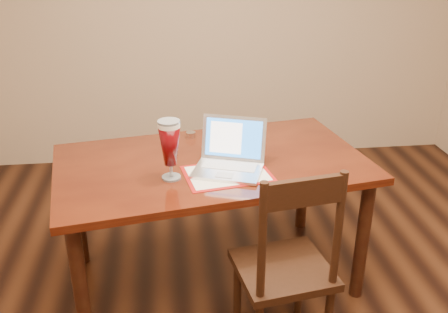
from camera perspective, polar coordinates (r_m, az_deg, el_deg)
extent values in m
cube|color=tan|center=(4.54, -0.60, 15.94)|extent=(4.50, 0.01, 2.70)
cube|color=#521B0A|center=(2.86, -1.39, -0.82)|extent=(1.89, 1.26, 0.04)
cylinder|color=black|center=(2.66, -16.03, -14.50)|extent=(0.08, 0.08, 0.78)
cylinder|color=black|center=(3.03, 15.52, -9.19)|extent=(0.08, 0.08, 0.78)
cylinder|color=black|center=(3.34, -16.43, -5.95)|extent=(0.08, 0.08, 0.78)
cylinder|color=black|center=(3.64, 9.06, -2.57)|extent=(0.08, 0.08, 0.78)
cube|color=#9A110E|center=(2.69, 0.40, -2.00)|extent=(0.51, 0.40, 0.00)
cube|color=white|center=(2.69, 0.40, -1.96)|extent=(0.46, 0.35, 0.00)
cube|color=silver|center=(2.70, 0.40, -1.66)|extent=(0.42, 0.36, 0.02)
cube|color=silver|center=(2.74, 0.63, -1.05)|extent=(0.32, 0.21, 0.00)
cube|color=#B6B6BB|center=(2.63, 0.06, -2.14)|extent=(0.11, 0.09, 0.00)
cube|color=silver|center=(2.79, 1.11, 2.10)|extent=(0.36, 0.19, 0.24)
cube|color=blue|center=(2.78, 1.09, 2.09)|extent=(0.32, 0.16, 0.20)
cube|color=white|center=(2.79, 0.22, 2.16)|extent=(0.19, 0.10, 0.17)
cylinder|color=silver|center=(2.66, -6.03, -2.38)|extent=(0.10, 0.10, 0.01)
cylinder|color=silver|center=(2.64, -6.07, -1.57)|extent=(0.02, 0.02, 0.07)
cylinder|color=white|center=(2.54, -6.32, 3.60)|extent=(0.11, 0.11, 0.02)
cylinder|color=silver|center=(2.53, -6.34, 3.97)|extent=(0.11, 0.11, 0.01)
cylinder|color=silver|center=(3.16, -3.81, 2.46)|extent=(0.06, 0.06, 0.04)
cylinder|color=silver|center=(3.18, -1.10, 2.65)|extent=(0.06, 0.06, 0.04)
cube|color=black|center=(2.59, 6.75, -12.70)|extent=(0.52, 0.50, 0.04)
cylinder|color=black|center=(2.81, 1.53, -15.30)|extent=(0.04, 0.04, 0.44)
cylinder|color=black|center=(2.92, 8.65, -13.88)|extent=(0.04, 0.04, 0.44)
cylinder|color=black|center=(2.22, 4.38, -9.66)|extent=(0.04, 0.04, 0.58)
cylinder|color=black|center=(2.35, 12.92, -8.08)|extent=(0.04, 0.04, 0.58)
cube|color=black|center=(2.17, 9.15, -4.07)|extent=(0.37, 0.09, 0.13)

